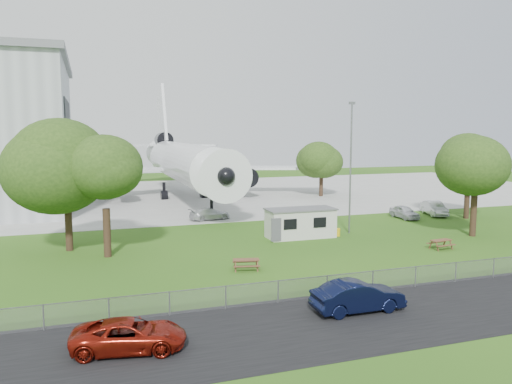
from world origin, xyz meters
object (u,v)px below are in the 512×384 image
object	(u,v)px
picnic_east	(441,249)
airliner	(182,161)
car_centre_sedan	(358,297)
picnic_west	(246,270)
site_cabin	(301,223)

from	to	relation	value
picnic_east	airliner	bearing A→B (deg)	104.11
airliner	car_centre_sedan	size ratio (longest dim) A/B	9.65
picnic_east	car_centre_sedan	size ratio (longest dim) A/B	0.36
airliner	picnic_west	xyz separation A→B (m)	(-2.68, -38.46, -5.27)
site_cabin	car_centre_sedan	size ratio (longest dim) A/B	1.37
airliner	picnic_west	size ratio (longest dim) A/B	26.52
airliner	picnic_east	world-z (taller)	airliner
airliner	picnic_east	size ratio (longest dim) A/B	26.52
airliner	picnic_west	bearing A→B (deg)	-93.99
picnic_west	picnic_east	bearing A→B (deg)	15.62
site_cabin	picnic_east	bearing A→B (deg)	-40.99
picnic_west	picnic_east	size ratio (longest dim) A/B	1.00
site_cabin	car_centre_sedan	distance (m)	18.61
picnic_west	car_centre_sedan	world-z (taller)	car_centre_sedan
car_centre_sedan	airliner	bearing A→B (deg)	0.74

